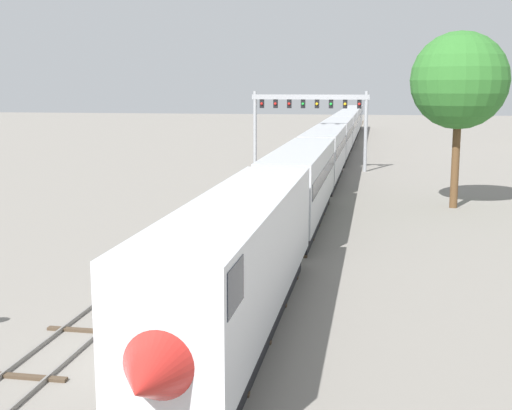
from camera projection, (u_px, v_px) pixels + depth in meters
ground_plane at (159, 360)px, 21.57m from camera, size 400.00×400.00×0.00m
track_main at (336, 161)px, 79.42m from camera, size 2.60×200.00×0.16m
track_near at (261, 183)px, 60.97m from camera, size 2.60×160.00×0.16m
passenger_train at (337, 138)px, 80.87m from camera, size 3.04×136.56×4.80m
signal_gantry at (310, 112)px, 69.95m from camera, size 12.10×0.49×8.19m
trackside_tree_left at (459, 81)px, 47.46m from camera, size 6.83×6.83×12.46m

